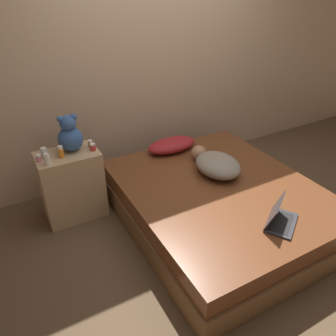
{
  "coord_description": "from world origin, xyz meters",
  "views": [
    {
      "loc": [
        -1.62,
        -1.95,
        2.09
      ],
      "look_at": [
        -0.41,
        0.25,
        0.59
      ],
      "focal_mm": 35.0,
      "sensor_mm": 36.0,
      "label": 1
    }
  ],
  "objects_px": {
    "bottle_orange": "(61,152)",
    "bottle_clear": "(44,153)",
    "bottle_amber": "(90,144)",
    "laptop": "(279,218)",
    "bottle_white": "(47,159)",
    "person_lying": "(216,164)",
    "teddy_bear": "(70,135)",
    "bottle_pink": "(39,158)",
    "bottle_red": "(93,147)",
    "pillow": "(172,145)"
  },
  "relations": [
    {
      "from": "pillow",
      "to": "bottle_amber",
      "type": "distance_m",
      "value": 0.92
    },
    {
      "from": "teddy_bear",
      "to": "bottle_pink",
      "type": "bearing_deg",
      "value": -167.38
    },
    {
      "from": "teddy_bear",
      "to": "bottle_white",
      "type": "height_order",
      "value": "teddy_bear"
    },
    {
      "from": "bottle_white",
      "to": "bottle_amber",
      "type": "relative_size",
      "value": 1.55
    },
    {
      "from": "teddy_bear",
      "to": "bottle_orange",
      "type": "distance_m",
      "value": 0.18
    },
    {
      "from": "bottle_red",
      "to": "bottle_orange",
      "type": "distance_m",
      "value": 0.29
    },
    {
      "from": "laptop",
      "to": "teddy_bear",
      "type": "distance_m",
      "value": 1.92
    },
    {
      "from": "person_lying",
      "to": "teddy_bear",
      "type": "xyz_separation_m",
      "value": [
        -1.21,
        0.59,
        0.34
      ]
    },
    {
      "from": "bottle_pink",
      "to": "bottle_orange",
      "type": "relative_size",
      "value": 0.58
    },
    {
      "from": "bottle_amber",
      "to": "bottle_clear",
      "type": "xyz_separation_m",
      "value": [
        -0.42,
        -0.0,
        0.01
      ]
    },
    {
      "from": "person_lying",
      "to": "teddy_bear",
      "type": "distance_m",
      "value": 1.39
    },
    {
      "from": "person_lying",
      "to": "laptop",
      "type": "bearing_deg",
      "value": -93.59
    },
    {
      "from": "person_lying",
      "to": "laptop",
      "type": "distance_m",
      "value": 0.86
    },
    {
      "from": "teddy_bear",
      "to": "bottle_clear",
      "type": "xyz_separation_m",
      "value": [
        -0.25,
        -0.02,
        -0.1
      ]
    },
    {
      "from": "person_lying",
      "to": "bottle_red",
      "type": "distance_m",
      "value": 1.18
    },
    {
      "from": "teddy_bear",
      "to": "bottle_orange",
      "type": "xyz_separation_m",
      "value": [
        -0.12,
        -0.09,
        -0.1
      ]
    },
    {
      "from": "laptop",
      "to": "bottle_white",
      "type": "relative_size",
      "value": 3.76
    },
    {
      "from": "bottle_orange",
      "to": "bottle_amber",
      "type": "height_order",
      "value": "bottle_orange"
    },
    {
      "from": "bottle_orange",
      "to": "bottle_amber",
      "type": "bearing_deg",
      "value": 14.5
    },
    {
      "from": "bottle_red",
      "to": "bottle_clear",
      "type": "xyz_separation_m",
      "value": [
        -0.42,
        0.08,
        0.01
      ]
    },
    {
      "from": "laptop",
      "to": "bottle_clear",
      "type": "xyz_separation_m",
      "value": [
        -1.44,
        1.43,
        0.27
      ]
    },
    {
      "from": "teddy_bear",
      "to": "bottle_amber",
      "type": "height_order",
      "value": "teddy_bear"
    },
    {
      "from": "person_lying",
      "to": "bottle_orange",
      "type": "distance_m",
      "value": 1.44
    },
    {
      "from": "teddy_bear",
      "to": "bottle_white",
      "type": "bearing_deg",
      "value": -146.36
    },
    {
      "from": "laptop",
      "to": "pillow",
      "type": "bearing_deg",
      "value": 62.09
    },
    {
      "from": "person_lying",
      "to": "bottle_white",
      "type": "relative_size",
      "value": 6.2
    },
    {
      "from": "laptop",
      "to": "bottle_orange",
      "type": "distance_m",
      "value": 1.91
    },
    {
      "from": "bottle_orange",
      "to": "bottle_red",
      "type": "bearing_deg",
      "value": -0.7
    },
    {
      "from": "bottle_red",
      "to": "bottle_clear",
      "type": "relative_size",
      "value": 0.72
    },
    {
      "from": "teddy_bear",
      "to": "bottle_amber",
      "type": "distance_m",
      "value": 0.21
    },
    {
      "from": "bottle_white",
      "to": "bottle_pink",
      "type": "distance_m",
      "value": 0.11
    },
    {
      "from": "bottle_clear",
      "to": "laptop",
      "type": "bearing_deg",
      "value": -44.86
    },
    {
      "from": "pillow",
      "to": "bottle_white",
      "type": "xyz_separation_m",
      "value": [
        -1.31,
        -0.17,
        0.26
      ]
    },
    {
      "from": "bottle_pink",
      "to": "bottle_amber",
      "type": "bearing_deg",
      "value": 6.09
    },
    {
      "from": "bottle_amber",
      "to": "pillow",
      "type": "bearing_deg",
      "value": 1.21
    },
    {
      "from": "person_lying",
      "to": "teddy_bear",
      "type": "height_order",
      "value": "teddy_bear"
    },
    {
      "from": "laptop",
      "to": "bottle_pink",
      "type": "xyz_separation_m",
      "value": [
        -1.5,
        1.38,
        0.26
      ]
    },
    {
      "from": "pillow",
      "to": "person_lying",
      "type": "relative_size",
      "value": 0.87
    },
    {
      "from": "laptop",
      "to": "bottle_red",
      "type": "bearing_deg",
      "value": 93.88
    },
    {
      "from": "pillow",
      "to": "bottle_red",
      "type": "bearing_deg",
      "value": -173.83
    },
    {
      "from": "teddy_bear",
      "to": "bottle_clear",
      "type": "height_order",
      "value": "teddy_bear"
    },
    {
      "from": "pillow",
      "to": "bottle_orange",
      "type": "xyz_separation_m",
      "value": [
        -1.18,
        -0.09,
        0.26
      ]
    },
    {
      "from": "person_lying",
      "to": "bottle_amber",
      "type": "distance_m",
      "value": 1.21
    },
    {
      "from": "person_lying",
      "to": "bottle_amber",
      "type": "relative_size",
      "value": 9.63
    },
    {
      "from": "teddy_bear",
      "to": "pillow",
      "type": "bearing_deg",
      "value": 0.05
    },
    {
      "from": "bottle_amber",
      "to": "bottle_clear",
      "type": "distance_m",
      "value": 0.42
    },
    {
      "from": "bottle_orange",
      "to": "bottle_clear",
      "type": "height_order",
      "value": "bottle_orange"
    },
    {
      "from": "bottle_amber",
      "to": "bottle_white",
      "type": "bearing_deg",
      "value": -160.51
    },
    {
      "from": "person_lying",
      "to": "bottle_red",
      "type": "bearing_deg",
      "value": 152.52
    },
    {
      "from": "laptop",
      "to": "bottle_amber",
      "type": "distance_m",
      "value": 1.78
    }
  ]
}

